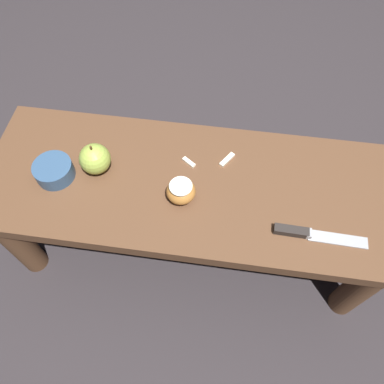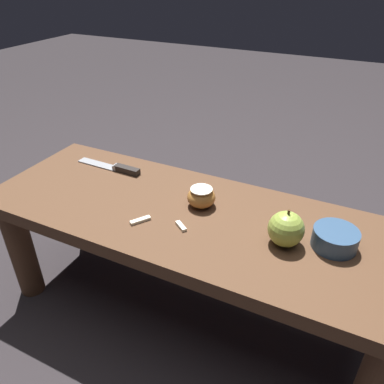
{
  "view_description": "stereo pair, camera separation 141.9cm",
  "coord_description": "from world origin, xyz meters",
  "views": [
    {
      "loc": [
        -0.08,
        0.56,
        1.27
      ],
      "look_at": [
        -0.01,
        0.05,
        0.42
      ],
      "focal_mm": 35.0,
      "sensor_mm": 36.0,
      "label": 1
    },
    {
      "loc": [
        0.38,
        -0.75,
        0.98
      ],
      "look_at": [
        -0.01,
        0.05,
        0.42
      ],
      "focal_mm": 35.0,
      "sensor_mm": 36.0,
      "label": 2
    }
  ],
  "objects": [
    {
      "name": "ground_plane",
      "position": [
        0.0,
        0.0,
        0.0
      ],
      "size": [
        8.0,
        8.0,
        0.0
      ],
      "primitive_type": "plane",
      "color": "#2D282B"
    },
    {
      "name": "wooden_bench",
      "position": [
        0.0,
        0.0,
        0.31
      ],
      "size": [
        1.18,
        0.43,
        0.39
      ],
      "color": "brown",
      "rests_on": "ground_plane"
    },
    {
      "name": "knife",
      "position": [
        -0.32,
        0.12,
        0.4
      ],
      "size": [
        0.24,
        0.04,
        0.02
      ],
      "rotation": [
        0.0,
        0.0,
        3.12
      ],
      "color": "#9EA0A5",
      "rests_on": "wooden_bench"
    },
    {
      "name": "apple_whole",
      "position": [
        0.27,
        -0.01,
        0.43
      ],
      "size": [
        0.09,
        0.09,
        0.1
      ],
      "color": "#9EB747",
      "rests_on": "wooden_bench"
    },
    {
      "name": "apple_cut",
      "position": [
        0.02,
        0.05,
        0.42
      ],
      "size": [
        0.08,
        0.08,
        0.05
      ],
      "color": "#B27233",
      "rests_on": "wooden_bench"
    },
    {
      "name": "apple_slice_near_knife",
      "position": [
        -0.1,
        -0.09,
        0.39
      ],
      "size": [
        0.04,
        0.05,
        0.01
      ],
      "color": "white",
      "rests_on": "wooden_bench"
    },
    {
      "name": "apple_slice_center",
      "position": [
        0.01,
        -0.07,
        0.39
      ],
      "size": [
        0.04,
        0.04,
        0.01
      ],
      "color": "white",
      "rests_on": "wooden_bench"
    },
    {
      "name": "bowl",
      "position": [
        0.38,
        0.03,
        0.41
      ],
      "size": [
        0.11,
        0.11,
        0.05
      ],
      "color": "#335175",
      "rests_on": "wooden_bench"
    }
  ]
}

